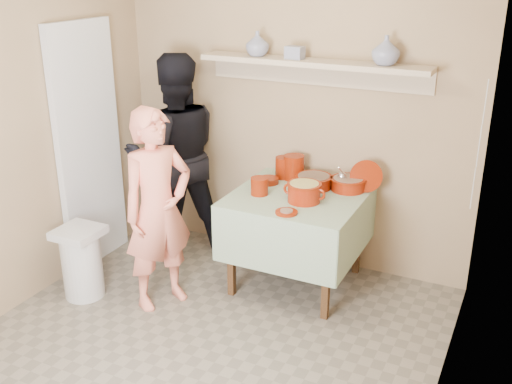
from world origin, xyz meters
The scene contains 22 objects.
ground centered at (0.00, 0.00, 0.00)m, with size 3.50×3.50×0.00m, color #706658.
tile_panel centered at (-1.46, 0.95, 1.00)m, with size 0.06×0.70×2.00m, color silver.
plate_stack_a centered at (0.00, 1.57, 0.85)m, with size 0.13×0.13×0.18m, color #6C1807.
plate_stack_b centered at (0.09, 1.58, 0.86)m, with size 0.17×0.17×0.20m, color #6C1807.
bowl_stack centered at (-0.02, 1.15, 0.83)m, with size 0.13×0.13×0.13m, color #6C1807.
empty_bowl centered at (-0.05, 1.41, 0.78)m, with size 0.16×0.16×0.05m, color #6C1807.
propped_lid centered at (0.69, 1.57, 0.88)m, with size 0.25×0.25×0.02m, color #6C1807.
vase_right centered at (0.75, 1.63, 1.82)m, with size 0.20×0.20×0.21m, color navy.
vase_left centered at (-0.26, 1.61, 1.82)m, with size 0.18×0.18×0.19m, color navy.
ceramic_box centered at (0.06, 1.60, 1.77)m, with size 0.13×0.10×0.10m, color navy.
person_cook centered at (-0.55, 0.59, 0.75)m, with size 0.55×0.36×1.50m, color #F07E67.
person_helper centered at (-0.94, 1.42, 0.87)m, with size 0.84×0.66×1.73m, color black.
room_shell centered at (0.00, 0.00, 1.61)m, with size 3.04×3.54×2.62m.
serving_table centered at (0.25, 1.28, 0.64)m, with size 0.97×0.97×0.76m.
cazuela_meat_a centered at (0.30, 1.47, 0.82)m, with size 0.30×0.30×0.10m.
cazuela_meat_b centered at (0.56, 1.54, 0.82)m, with size 0.28×0.28×0.10m.
ladle centered at (0.51, 1.52, 0.87)m, with size 0.08×0.26×0.19m.
cazuela_rice centered at (0.34, 1.17, 0.85)m, with size 0.33×0.25×0.14m.
front_plate centered at (0.31, 0.91, 0.77)m, with size 0.16×0.16×0.03m.
wall_shelf centered at (0.20, 1.65, 1.67)m, with size 1.80×0.25×0.21m.
trash_bin centered at (-1.15, 0.40, 0.28)m, with size 0.32×0.32×0.56m.
electrical_cord centered at (1.47, 1.48, 1.25)m, with size 0.01×0.05×0.90m.
Camera 1 is at (1.80, -2.66, 2.43)m, focal length 42.00 mm.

